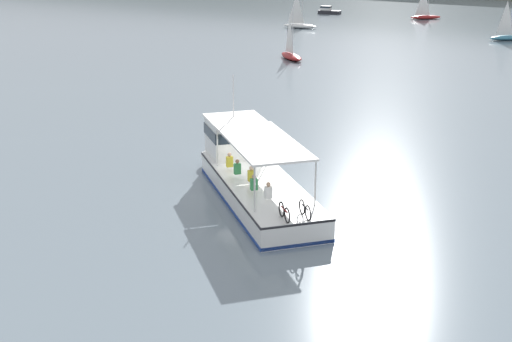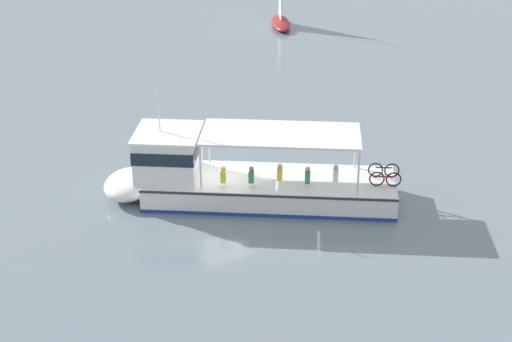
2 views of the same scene
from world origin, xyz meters
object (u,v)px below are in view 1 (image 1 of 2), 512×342
Objects in this scene: sailboat_far_right at (425,16)px; ferry_main at (250,172)px; sailboat_near_starboard at (300,24)px; motorboat_far_left at (328,10)px; sailboat_mid_channel at (291,54)px; sailboat_near_port at (508,36)px.

ferry_main is at bearing -74.16° from sailboat_far_right.
sailboat_near_starboard is (-9.99, -20.17, 0.00)m from sailboat_far_right.
motorboat_far_left is at bearing 107.64° from sailboat_near_starboard.
sailboat_mid_channel and sailboat_near_port have the same top height.
sailboat_far_right reaches higher than ferry_main.
sailboat_near_starboard is at bearing 119.46° from sailboat_mid_channel.
sailboat_mid_channel is at bearing -60.54° from sailboat_near_starboard.
sailboat_far_right is at bearing 6.33° from motorboat_far_left.
sailboat_near_starboard is 1.42× the size of motorboat_far_left.
sailboat_near_port is (14.25, 26.73, 0.00)m from sailboat_mid_channel.
sailboat_near_starboard is at bearing 119.25° from ferry_main.
sailboat_mid_channel is 1.00× the size of sailboat_near_starboard.
ferry_main is at bearing -63.40° from motorboat_far_left.
motorboat_far_left is at bearing -173.67° from sailboat_far_right.
ferry_main is 2.20× the size of sailboat_near_starboard.
sailboat_far_right reaches higher than motorboat_far_left.
sailboat_mid_channel and sailboat_far_right have the same top height.
sailboat_mid_channel and sailboat_near_starboard have the same top height.
sailboat_mid_channel is 1.00× the size of sailboat_near_port.
sailboat_mid_channel is at bearing 119.11° from ferry_main.
sailboat_mid_channel is 42.49m from sailboat_far_right.
motorboat_far_left is (-37.72, 75.32, -0.47)m from ferry_main.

